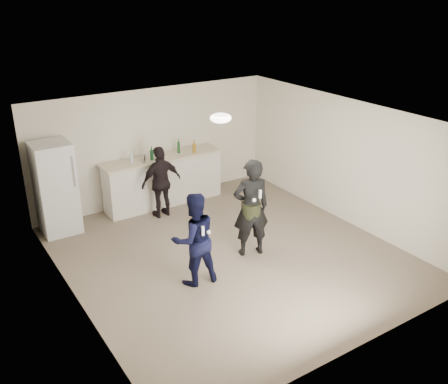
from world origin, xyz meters
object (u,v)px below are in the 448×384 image
fridge (55,188)px  spectator (161,182)px  shaker (144,159)px  man (194,239)px  woman (251,208)px  counter (163,181)px

fridge → spectator: bearing=-13.4°
shaker → spectator: spectator is taller
fridge → man: size_ratio=1.15×
shaker → spectator: bearing=-67.1°
spectator → woman: bearing=102.5°
counter → spectator: bearing=-119.5°
fridge → shaker: (1.83, -0.07, 0.28)m
shaker → man: size_ratio=0.11×
man → shaker: bearing=-94.0°
spectator → shaker: bearing=-69.8°
man → woman: woman is taller
fridge → woman: (2.62, -2.75, -0.00)m
counter → woman: bearing=-83.8°
man → spectator: 2.63m
shaker → counter: bearing=15.9°
man → counter: bearing=-102.0°
spectator → man: bearing=72.2°
woman → shaker: bearing=-57.3°
woman → spectator: woman is taller
counter → shaker: shaker is taller
man → woman: bearing=-162.6°
fridge → woman: size_ratio=1.00×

